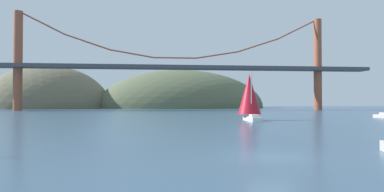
% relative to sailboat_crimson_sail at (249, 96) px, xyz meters
% --- Properties ---
extents(ground_plane, '(360.00, 360.00, 0.00)m').
position_rel_sailboat_crimson_sail_xyz_m(ground_plane, '(-8.37, -32.95, -3.84)').
color(ground_plane, '#385670').
extents(headland_center, '(77.56, 44.00, 35.26)m').
position_rel_sailboat_crimson_sail_xyz_m(headland_center, '(-3.37, 102.05, -3.84)').
color(headland_center, '#5B6647').
rests_on(headland_center, ground_plane).
extents(headland_left, '(55.33, 44.00, 38.16)m').
position_rel_sailboat_crimson_sail_xyz_m(headland_left, '(-63.37, 102.05, -3.84)').
color(headland_left, '#6B664C').
rests_on(headland_left, ground_plane).
extents(suspension_bridge, '(139.00, 6.00, 32.90)m').
position_rel_sailboat_crimson_sail_xyz_m(suspension_bridge, '(-8.37, 62.05, 11.55)').
color(suspension_bridge, brown).
rests_on(suspension_bridge, ground_plane).
extents(sailboat_crimson_sail, '(3.65, 6.56, 7.50)m').
position_rel_sailboat_crimson_sail_xyz_m(sailboat_crimson_sail, '(0.00, 0.00, 0.00)').
color(sailboat_crimson_sail, white).
rests_on(sailboat_crimson_sail, ground_plane).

